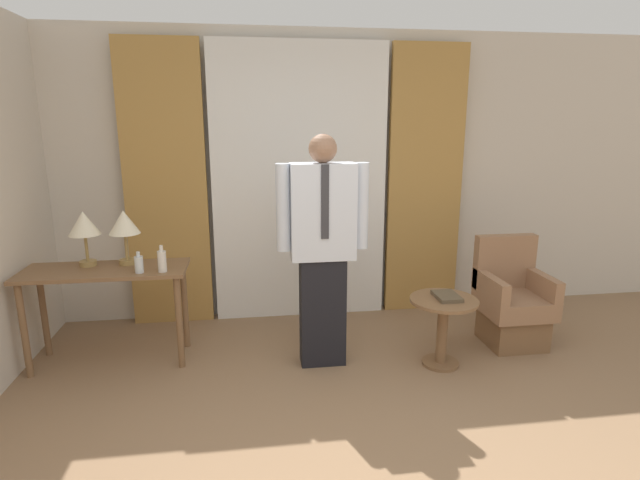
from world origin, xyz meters
TOP-DOWN VIEW (x-y plane):
  - wall_back at (0.00, 2.91)m, footprint 10.00×0.06m
  - curtain_sheer_center at (0.00, 2.78)m, footprint 1.63×0.06m
  - curtain_drape_left at (-1.22, 2.78)m, footprint 0.73×0.06m
  - curtain_drape_right at (1.22, 2.78)m, footprint 0.73×0.06m
  - desk at (-1.60, 2.00)m, footprint 1.23×0.49m
  - table_lamp_left at (-1.75, 2.11)m, footprint 0.24×0.24m
  - table_lamp_right at (-1.45, 2.11)m, footprint 0.24×0.24m
  - bottle_near_edge at (-1.31, 1.86)m, footprint 0.06×0.06m
  - bottle_by_lamp at (-1.14, 1.86)m, footprint 0.06×0.06m
  - person at (0.06, 1.74)m, footprint 0.69×0.23m
  - armchair at (1.72, 1.88)m, footprint 0.54×0.54m
  - side_table at (0.98, 1.57)m, footprint 0.52×0.52m
  - book at (1.01, 1.58)m, footprint 0.17×0.25m

SIDE VIEW (x-z plane):
  - armchair at x=1.72m, z-range -0.11..0.80m
  - side_table at x=0.98m, z-range 0.10..0.65m
  - book at x=1.01m, z-range 0.55..0.58m
  - desk at x=-1.60m, z-range 0.26..1.03m
  - bottle_near_edge at x=-1.31m, z-range 0.76..0.92m
  - bottle_by_lamp at x=-1.14m, z-range 0.75..0.96m
  - person at x=0.06m, z-range 0.07..1.86m
  - table_lamp_left at x=-1.75m, z-range 0.87..1.31m
  - table_lamp_right at x=-1.45m, z-range 0.87..1.31m
  - curtain_drape_left at x=-1.22m, z-range 0.00..2.58m
  - curtain_drape_right at x=1.22m, z-range 0.00..2.58m
  - curtain_sheer_center at x=0.00m, z-range 0.00..2.58m
  - wall_back at x=0.00m, z-range 0.00..2.70m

